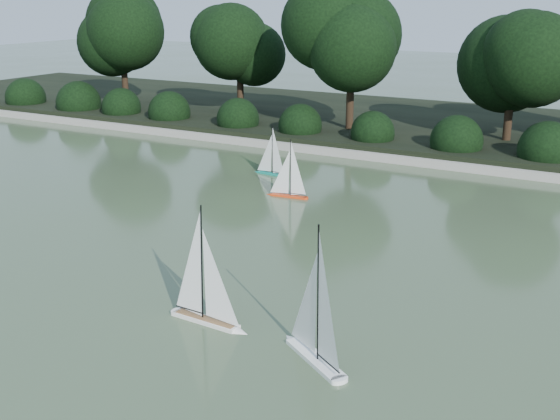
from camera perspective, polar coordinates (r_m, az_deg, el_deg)
name	(u,v)px	position (r m, az deg, el deg)	size (l,w,h in m)	color
ground	(210,325)	(8.51, -5.74, -9.26)	(80.00, 80.00, 0.00)	#344227
pond_coping	(437,163)	(16.26, 12.63, 3.72)	(40.00, 0.35, 0.18)	gray
far_bank	(481,131)	(20.04, 16.02, 6.17)	(40.00, 8.00, 0.30)	black
tree_line	(526,43)	(17.96, 19.36, 12.69)	(26.31, 3.93, 4.39)	black
shrub_hedge	(449,141)	(17.03, 13.60, 5.50)	(29.10, 1.10, 1.10)	black
sailboat_white_a	(311,335)	(7.67, 2.56, -10.15)	(1.10, 0.80, 1.66)	white
sailboat_white_b	(211,305)	(8.43, -5.66, -7.72)	(1.13, 0.24, 1.54)	white
sailboat_orange	(286,187)	(13.54, 0.45, 1.88)	(0.89, 0.22, 1.22)	red
sailboat_teal	(269,166)	(15.24, -0.91, 3.60)	(0.85, 0.23, 1.16)	#118773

